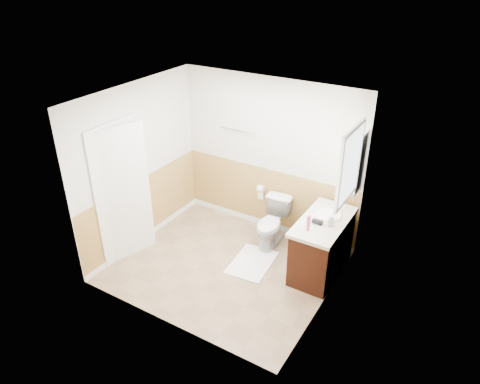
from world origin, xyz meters
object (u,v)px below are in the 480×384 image
Objects in this scene: bath_mat at (252,263)px; lotion_bottle at (308,223)px; vanity_cabinet at (322,248)px; toilet at (272,224)px; soap_dispenser at (331,220)px.

bath_mat is 1.25m from lotion_bottle.
bath_mat is at bearing -178.78° from lotion_bottle.
bath_mat is at bearing -158.90° from vanity_cabinet.
bath_mat is (0.00, -0.59, -0.36)m from toilet.
soap_dispenser is at bearing 49.09° from lotion_bottle.
toilet is at bearing 162.65° from soap_dispenser.
lotion_bottle reaches higher than soap_dispenser.
toilet is at bearing 144.68° from lotion_bottle.
bath_mat is 0.73× the size of vanity_cabinet.
lotion_bottle is at bearing -130.91° from soap_dispenser.
soap_dispenser is at bearing 14.69° from bath_mat.
vanity_cabinet is 0.55m from soap_dispenser.
lotion_bottle is (0.81, 0.02, 0.95)m from bath_mat.
lotion_bottle is (-0.10, -0.34, 0.56)m from vanity_cabinet.
toilet is 0.69m from bath_mat.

